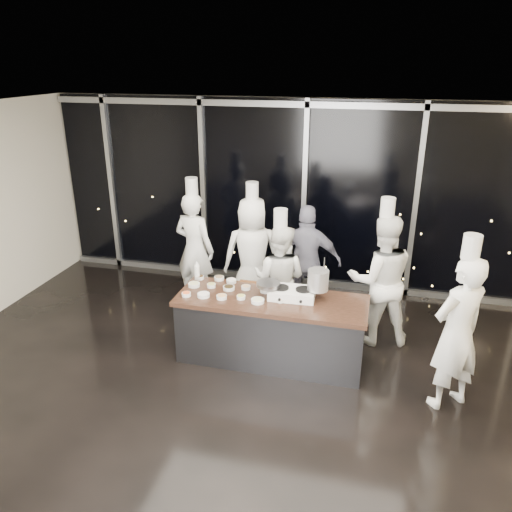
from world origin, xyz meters
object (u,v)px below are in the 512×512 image
(chef_left, at_px, (252,254))
(chef_far_left, at_px, (195,248))
(demo_counter, at_px, (271,329))
(stove, at_px, (292,293))
(guest, at_px, (307,262))
(chef_side, at_px, (457,332))
(stock_pot, at_px, (318,280))
(frying_pan, at_px, (268,284))
(chef_center, at_px, (279,278))
(chef_right, at_px, (380,279))

(chef_left, bearing_deg, chef_far_left, -17.41)
(demo_counter, relative_size, stove, 4.09)
(guest, distance_m, chef_side, 2.65)
(stock_pot, height_order, guest, guest)
(frying_pan, distance_m, chef_far_left, 1.96)
(stove, bearing_deg, stock_pot, 3.18)
(chef_far_left, xyz_separation_m, chef_left, (0.94, 0.05, -0.02))
(chef_center, height_order, chef_right, chef_right)
(stove, distance_m, chef_right, 1.34)
(stove, height_order, stock_pot, stock_pot)
(chef_side, bearing_deg, chef_center, -65.32)
(chef_center, xyz_separation_m, guest, (0.31, 0.58, 0.06))
(chef_right, bearing_deg, stove, 21.42)
(chef_left, bearing_deg, frying_pan, 92.39)
(demo_counter, relative_size, chef_right, 1.17)
(chef_left, relative_size, guest, 1.17)
(chef_left, distance_m, chef_side, 3.34)
(stove, distance_m, guest, 1.30)
(frying_pan, height_order, chef_far_left, chef_far_left)
(chef_left, height_order, chef_right, chef_right)
(frying_pan, bearing_deg, chef_right, 26.65)
(stock_pot, relative_size, chef_side, 0.13)
(stock_pot, bearing_deg, demo_counter, -167.59)
(stock_pot, distance_m, chef_center, 0.99)
(frying_pan, xyz_separation_m, stock_pot, (0.64, 0.05, 0.11))
(chef_left, xyz_separation_m, guest, (0.86, -0.00, -0.04))
(stove, height_order, chef_left, chef_left)
(demo_counter, bearing_deg, frying_pan, 134.06)
(frying_pan, height_order, chef_left, chef_left)
(stock_pot, height_order, chef_center, chef_center)
(demo_counter, distance_m, chef_left, 1.60)
(demo_counter, height_order, chef_far_left, chef_far_left)
(demo_counter, distance_m, chef_far_left, 2.12)
(chef_right, bearing_deg, demo_counter, 19.06)
(chef_far_left, height_order, chef_right, chef_right)
(demo_counter, height_order, guest, guest)
(frying_pan, bearing_deg, demo_counter, -48.37)
(stove, distance_m, frying_pan, 0.34)
(demo_counter, relative_size, frying_pan, 4.56)
(frying_pan, distance_m, chef_right, 1.62)
(stock_pot, height_order, chef_right, chef_right)
(demo_counter, distance_m, guest, 1.47)
(guest, distance_m, chef_right, 1.22)
(frying_pan, height_order, guest, guest)
(stock_pot, xyz_separation_m, chef_center, (-0.63, 0.68, -0.35))
(chef_right, bearing_deg, chef_center, -11.35)
(chef_far_left, relative_size, chef_left, 1.01)
(chef_right, bearing_deg, chef_far_left, -22.96)
(stock_pot, xyz_separation_m, chef_side, (1.63, -0.53, -0.22))
(chef_left, height_order, guest, chef_left)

